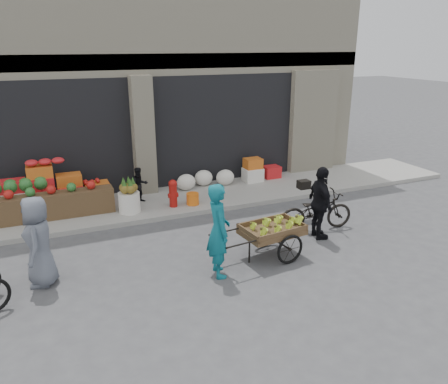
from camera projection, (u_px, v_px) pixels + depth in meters
name	position (u px, v px, depth m)	size (l,w,h in m)	color
ground	(212.00, 279.00, 7.92)	(80.00, 80.00, 0.00)	#424244
sidewalk	(155.00, 204.00, 11.47)	(18.00, 2.20, 0.12)	gray
building	(118.00, 66.00, 13.82)	(14.00, 6.45, 7.00)	beige
fruit_display	(51.00, 190.00, 10.59)	(3.10, 1.12, 1.24)	red
pineapple_bin	(129.00, 202.00, 10.66)	(0.52, 0.52, 0.50)	silver
fire_hydrant	(173.00, 192.00, 10.98)	(0.22, 0.22, 0.71)	#A5140F
orange_bucket	(193.00, 199.00, 11.20)	(0.32, 0.32, 0.30)	orange
right_bay_goods	(236.00, 174.00, 12.85)	(3.35, 0.60, 0.70)	silver
seated_person	(140.00, 185.00, 11.26)	(0.45, 0.35, 0.93)	black
banana_cart	(270.00, 229.00, 8.54)	(2.10, 1.05, 0.84)	brown
vendor_woman	(218.00, 230.00, 7.81)	(0.64, 0.42, 1.75)	#0E606F
vendor_grey	(39.00, 241.00, 7.53)	(0.79, 0.52, 1.63)	slate
bicycle	(316.00, 211.00, 9.88)	(0.60, 1.72, 0.90)	black
cyclist	(320.00, 203.00, 9.34)	(0.94, 0.39, 1.61)	black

